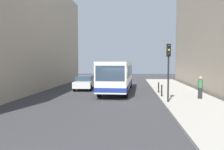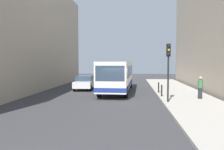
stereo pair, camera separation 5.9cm
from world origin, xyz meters
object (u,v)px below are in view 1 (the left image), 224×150
object	(u,v)px
bollard_near	(162,90)
traffic_light	(169,62)
bollard_mid	(159,87)
car_beside_bus	(85,82)
bus	(117,74)
pedestrian_near_signal	(200,88)

from	to	relation	value
bollard_near	traffic_light	bearing A→B (deg)	-87.92
bollard_mid	car_beside_bus	bearing A→B (deg)	157.85
bus	bollard_mid	world-z (taller)	bus
bollard_near	bus	bearing A→B (deg)	135.37
bus	bollard_near	world-z (taller)	bus
bollard_mid	traffic_light	bearing A→B (deg)	-88.87
car_beside_bus	pedestrian_near_signal	xyz separation A→B (m)	(10.37, -6.40, 0.22)
bus	bollard_mid	size ratio (longest dim) A/B	11.69
bus	car_beside_bus	world-z (taller)	bus
pedestrian_near_signal	bollard_near	bearing A→B (deg)	83.77
traffic_light	bollard_near	size ratio (longest dim) A/B	4.32
car_beside_bus	bollard_near	distance (m)	9.29
bollard_mid	bollard_near	bearing A→B (deg)	-90.00
car_beside_bus	traffic_light	xyz separation A→B (m)	(7.66, -8.14, 2.22)
bus	car_beside_bus	distance (m)	4.07
car_beside_bus	pedestrian_near_signal	world-z (taller)	pedestrian_near_signal
traffic_light	bus	bearing A→B (deg)	121.23
car_beside_bus	bollard_mid	bearing A→B (deg)	154.86
car_beside_bus	pedestrian_near_signal	size ratio (longest dim) A/B	2.62
bus	bollard_mid	bearing A→B (deg)	160.57
bus	pedestrian_near_signal	world-z (taller)	bus
bus	car_beside_bus	xyz separation A→B (m)	(-3.65, 1.53, -0.94)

